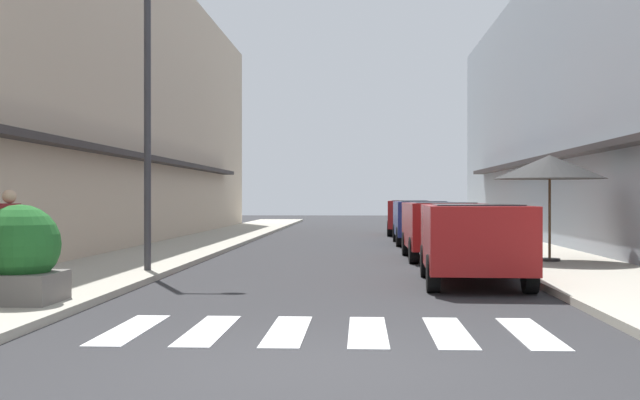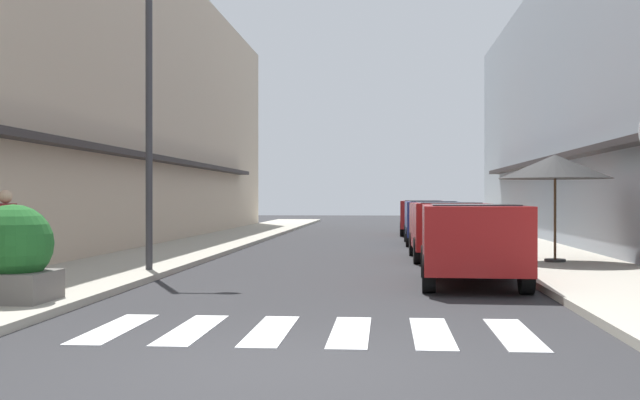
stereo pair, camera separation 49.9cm
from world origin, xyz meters
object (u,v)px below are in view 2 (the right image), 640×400
Objects in this scene: street_lamp at (157,92)px; parked_car_distant at (423,213)px; parked_car_far at (432,217)px; parked_car_near at (472,235)px; parked_car_mid at (447,224)px; planter_corner at (13,255)px; pedestrian_walking_near at (6,239)px; cafe_umbrella at (555,167)px.

parked_car_distant is at bearing 70.90° from street_lamp.
parked_car_far is 13.09m from street_lamp.
parked_car_near and parked_car_distant have the same top height.
parked_car_mid is at bearing -90.00° from parked_car_far.
planter_corner is 1.01m from pedestrian_walking_near.
parked_car_distant is at bearing -168.99° from pedestrian_walking_near.
planter_corner is 0.86× the size of pedestrian_walking_near.
pedestrian_walking_near reaches higher than planter_corner.
pedestrian_walking_near is at bearing -106.05° from street_lamp.
parked_car_far is at bearing -90.00° from parked_car_distant.
cafe_umbrella reaches higher than parked_car_mid.
parked_car_far and parked_car_distant have the same top height.
planter_corner is at bearing -112.99° from parked_car_far.
planter_corner is (-6.83, -9.50, -0.14)m from parked_car_mid.
parked_car_mid and parked_car_far have the same top height.
cafe_umbrella is at bearing -81.30° from parked_car_distant.
parked_car_distant is 23.17m from pedestrian_walking_near.
street_lamp is (-6.19, -11.19, 2.81)m from parked_car_far.
planter_corner reaches higher than parked_car_near.
parked_car_mid is 2.55× the size of pedestrian_walking_near.
street_lamp reaches higher than parked_car_far.
pedestrian_walking_near is at bearing -130.38° from parked_car_mid.
parked_car_near is 5.84m from parked_car_mid.
parked_car_near is at bearing 28.21° from planter_corner.
planter_corner reaches higher than parked_car_distant.
parked_car_near is 7.76m from planter_corner.
pedestrian_walking_near is (-9.68, -6.83, -1.34)m from cafe_umbrella.
cafe_umbrella is at bearing 39.97° from planter_corner.
parked_car_distant is 3.15× the size of planter_corner.
street_lamp is 5.08m from pedestrian_walking_near.
cafe_umbrella is (2.32, 4.00, 1.37)m from parked_car_near.
parked_car_mid is at bearing 36.49° from street_lamp.
parked_car_distant is at bearing 90.00° from parked_car_near.
street_lamp is at bearing 82.58° from planter_corner.
planter_corner is (-6.83, -3.67, -0.14)m from parked_car_near.
parked_car_far is at bearing 105.34° from cafe_umbrella.
pedestrian_walking_near is (-1.17, -4.08, -2.78)m from street_lamp.
parked_car_mid is 8.20m from street_lamp.
parked_car_mid is at bearing -90.00° from parked_car_distant.
pedestrian_walking_near reaches higher than parked_car_far.
parked_car_mid is 11.37m from pedestrian_walking_near.
parked_car_far is 3.13× the size of planter_corner.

